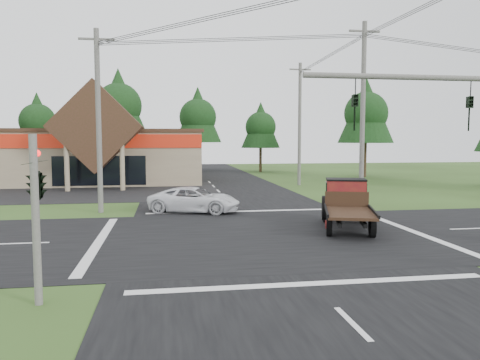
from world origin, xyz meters
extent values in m
plane|color=#2A4117|center=(0.00, 0.00, 0.00)|extent=(120.00, 120.00, 0.00)
cube|color=black|center=(0.00, 0.00, 0.01)|extent=(12.00, 120.00, 0.02)
cube|color=black|center=(0.00, 0.00, 0.01)|extent=(120.00, 12.00, 0.02)
cube|color=black|center=(-14.00, 19.00, 0.01)|extent=(28.00, 14.00, 0.02)
cube|color=gray|center=(-16.00, 30.00, 2.50)|extent=(30.00, 15.00, 5.00)
cube|color=#372816|center=(-16.00, 30.00, 5.05)|extent=(30.40, 15.40, 0.30)
cube|color=#B1200D|center=(-16.00, 22.45, 4.10)|extent=(30.00, 0.12, 1.20)
cube|color=#372816|center=(-10.00, 21.50, 5.30)|extent=(7.78, 4.00, 7.78)
cylinder|color=gray|center=(-12.20, 19.80, 2.00)|extent=(0.40, 0.40, 4.00)
cylinder|color=gray|center=(-7.80, 19.80, 2.00)|extent=(0.40, 0.40, 4.00)
cube|color=black|center=(-10.00, 22.48, 1.50)|extent=(8.00, 0.08, 2.60)
cylinder|color=#595651|center=(3.50, -7.50, 6.00)|extent=(8.00, 0.16, 0.16)
imported|color=black|center=(4.50, -7.50, 5.00)|extent=(0.16, 0.20, 1.00)
imported|color=black|center=(1.00, -7.50, 5.00)|extent=(0.16, 0.20, 1.00)
cylinder|color=#595651|center=(-7.50, -7.50, 2.20)|extent=(0.20, 0.20, 4.40)
imported|color=black|center=(-7.50, -7.30, 3.70)|extent=(0.53, 2.48, 1.00)
sphere|color=#FF0C0C|center=(-7.50, -7.15, 3.90)|extent=(0.18, 0.18, 0.18)
cylinder|color=#595651|center=(-8.00, 8.00, 5.25)|extent=(0.30, 0.30, 10.50)
cube|color=#595651|center=(-8.00, 8.00, 9.90)|extent=(2.00, 0.12, 0.12)
cylinder|color=#595651|center=(8.00, 8.00, 5.75)|extent=(0.30, 0.30, 11.50)
cube|color=#595651|center=(8.00, 8.00, 10.90)|extent=(2.00, 0.12, 0.12)
cylinder|color=#595651|center=(8.00, 22.00, 5.60)|extent=(0.30, 0.30, 11.20)
cube|color=#595651|center=(8.00, 22.00, 10.60)|extent=(2.00, 0.12, 0.12)
cylinder|color=#332316|center=(-20.00, 42.00, 1.75)|extent=(0.36, 0.36, 3.50)
cone|color=black|center=(-20.00, 42.00, 6.80)|extent=(5.60, 5.60, 6.60)
sphere|color=black|center=(-20.00, 42.00, 6.50)|extent=(4.40, 4.40, 4.40)
cylinder|color=#332316|center=(-10.00, 41.00, 2.27)|extent=(0.36, 0.36, 4.55)
cone|color=black|center=(-10.00, 41.00, 8.84)|extent=(7.28, 7.28, 8.58)
sphere|color=black|center=(-10.00, 41.00, 8.45)|extent=(5.72, 5.72, 5.72)
cylinder|color=#332316|center=(0.00, 42.00, 1.92)|extent=(0.36, 0.36, 3.85)
cone|color=black|center=(0.00, 42.00, 7.48)|extent=(6.16, 6.16, 7.26)
sphere|color=black|center=(0.00, 42.00, 7.15)|extent=(4.84, 4.84, 4.84)
cylinder|color=#332316|center=(8.00, 40.00, 1.57)|extent=(0.36, 0.36, 3.15)
cone|color=black|center=(8.00, 40.00, 6.12)|extent=(5.04, 5.04, 5.94)
sphere|color=black|center=(8.00, 40.00, 5.85)|extent=(3.96, 3.96, 3.96)
cylinder|color=#332316|center=(18.00, 30.00, 1.92)|extent=(0.36, 0.36, 3.85)
cone|color=black|center=(18.00, 30.00, 7.48)|extent=(6.16, 6.16, 7.26)
sphere|color=black|center=(18.00, 30.00, 7.15)|extent=(4.84, 4.84, 4.84)
imported|color=silver|center=(-2.59, 7.31, 0.73)|extent=(5.77, 3.93, 1.47)
camera|label=1|loc=(-4.20, -19.92, 4.26)|focal=35.00mm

